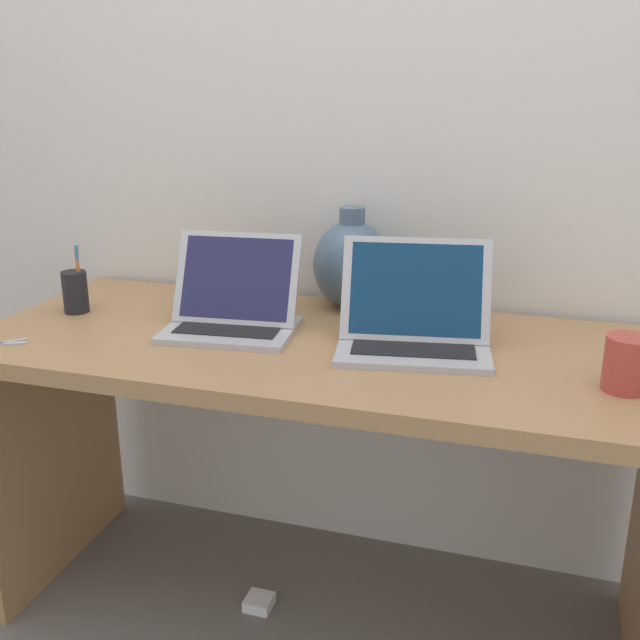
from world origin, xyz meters
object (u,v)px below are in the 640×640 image
laptop_right (414,321)px  coffee_mug (628,364)px  green_vase (352,264)px  laptop_left (233,305)px  power_brick (259,602)px  pen_cup (75,291)px

laptop_right → coffee_mug: bearing=-15.0°
green_vase → laptop_right: bearing=-50.2°
laptop_left → power_brick: size_ratio=4.65×
coffee_mug → pen_cup: bearing=174.8°
green_vase → coffee_mug: bearing=-29.8°
pen_cup → power_brick: (0.50, -0.05, -0.80)m
coffee_mug → green_vase: bearing=150.2°
pen_cup → power_brick: size_ratio=2.54×
laptop_right → power_brick: (-0.37, -0.05, -0.80)m
laptop_left → laptop_right: laptop_right is taller
coffee_mug → power_brick: size_ratio=1.85×
green_vase → pen_cup: size_ratio=1.49×
power_brick → green_vase: bearing=62.7°
laptop_left → laptop_right: 0.44m
coffee_mug → pen_cup: (-1.32, 0.12, 0.00)m
laptop_right → pen_cup: 0.88m
laptop_left → pen_cup: 0.44m
laptop_left → coffee_mug: 0.88m
laptop_right → laptop_left: bearing=-179.6°
green_vase → pen_cup: 0.71m
coffee_mug → pen_cup: size_ratio=0.73×
laptop_left → laptop_right: bearing=0.4°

